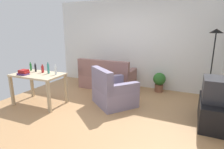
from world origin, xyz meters
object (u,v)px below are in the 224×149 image
(torchiere_lamp, at_px, (214,46))
(desk, at_px, (38,78))
(tv, at_px, (215,89))
(tv_stand, at_px, (211,112))
(bottle_dark, at_px, (35,68))
(bottle_green, at_px, (31,67))
(couch, at_px, (107,78))
(bottle_red, at_px, (43,69))
(bottle_clear, at_px, (56,70))
(armchair, at_px, (113,92))
(bottle_tall, at_px, (48,69))
(potted_plant, at_px, (159,81))
(book_stack, at_px, (24,72))

(torchiere_lamp, distance_m, desk, 4.29)
(tv, bearing_deg, tv_stand, 90.00)
(bottle_dark, bearing_deg, bottle_green, 167.11)
(couch, distance_m, bottle_red, 1.98)
(torchiere_lamp, distance_m, bottle_clear, 3.81)
(tv, relative_size, armchair, 0.49)
(couch, distance_m, bottle_clear, 1.84)
(torchiere_lamp, height_order, bottle_clear, torchiere_lamp)
(couch, relative_size, bottle_dark, 7.41)
(tv, bearing_deg, bottle_green, 96.42)
(torchiere_lamp, distance_m, bottle_dark, 4.40)
(bottle_red, height_order, bottle_clear, bottle_clear)
(tv, bearing_deg, bottle_tall, 98.66)
(bottle_dark, bearing_deg, torchiere_lamp, 23.56)
(tv, distance_m, bottle_tall, 3.61)
(potted_plant, xyz_separation_m, bottle_red, (-2.50, -1.97, 0.52))
(bottle_dark, bearing_deg, bottle_red, 0.68)
(bottle_tall, xyz_separation_m, book_stack, (-0.46, -0.32, -0.07))
(bottle_clear, bearing_deg, couch, 73.61)
(bottle_red, xyz_separation_m, bottle_clear, (0.44, -0.03, 0.02))
(torchiere_lamp, distance_m, potted_plant, 1.68)
(tv_stand, height_order, bottle_tall, bottle_tall)
(couch, relative_size, armchair, 1.34)
(tv_stand, xyz_separation_m, bottle_tall, (-3.56, -0.54, 0.64))
(bottle_dark, bearing_deg, desk, -34.00)
(tv_stand, xyz_separation_m, bottle_red, (-3.77, -0.52, 0.61))
(bottle_tall, relative_size, book_stack, 1.08)
(desk, relative_size, potted_plant, 2.15)
(bottle_dark, height_order, bottle_red, bottle_dark)
(bottle_red, bearing_deg, book_stack, -126.61)
(desk, bearing_deg, bottle_clear, 13.53)
(potted_plant, xyz_separation_m, armchair, (-0.85, -1.43, -0.01))
(couch, height_order, armchair, same)
(torchiere_lamp, bearing_deg, bottle_red, -155.19)
(bottle_red, height_order, bottle_tall, bottle_tall)
(couch, distance_m, potted_plant, 1.59)
(tv_stand, xyz_separation_m, bottle_dark, (-4.00, -0.53, 0.62))
(tv_stand, relative_size, bottle_clear, 4.47)
(bottle_clear, relative_size, book_stack, 0.97)
(bottle_red, distance_m, book_stack, 0.43)
(tv_stand, bearing_deg, tv, -90.00)
(potted_plant, distance_m, bottle_red, 3.22)
(couch, bearing_deg, tv, 158.21)
(armchair, bearing_deg, book_stack, 63.32)
(book_stack, bearing_deg, desk, 36.59)
(tv_stand, distance_m, desk, 3.85)
(bottle_red, bearing_deg, tv_stand, 7.91)
(bottle_green, distance_m, bottle_dark, 0.23)
(potted_plant, height_order, bottle_red, bottle_red)
(potted_plant, xyz_separation_m, bottle_tall, (-2.29, -1.99, 0.55))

